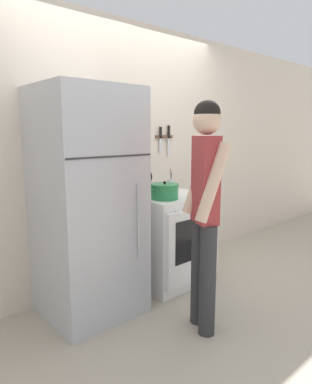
{
  "coord_description": "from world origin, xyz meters",
  "views": [
    {
      "loc": [
        -1.98,
        -2.75,
        1.5
      ],
      "look_at": [
        0.02,
        -0.49,
        0.97
      ],
      "focal_mm": 32.0,
      "sensor_mm": 36.0,
      "label": 1
    }
  ],
  "objects_px": {
    "stove_range": "(169,237)",
    "tea_kettle": "(147,187)",
    "dutch_oven_pot": "(165,191)",
    "person": "(205,204)",
    "refrigerator": "(88,204)",
    "utensil_jar": "(171,184)"
  },
  "relations": [
    {
      "from": "stove_range",
      "to": "tea_kettle",
      "type": "relative_size",
      "value": 3.61
    },
    {
      "from": "dutch_oven_pot",
      "to": "stove_range",
      "type": "bearing_deg",
      "value": 33.64
    },
    {
      "from": "tea_kettle",
      "to": "person",
      "type": "distance_m",
      "value": 0.99
    },
    {
      "from": "refrigerator",
      "to": "stove_range",
      "type": "distance_m",
      "value": 1.02
    },
    {
      "from": "dutch_oven_pot",
      "to": "person",
      "type": "bearing_deg",
      "value": -108.98
    },
    {
      "from": "dutch_oven_pot",
      "to": "person",
      "type": "distance_m",
      "value": 0.73
    },
    {
      "from": "refrigerator",
      "to": "utensil_jar",
      "type": "bearing_deg",
      "value": 8.38
    },
    {
      "from": "refrigerator",
      "to": "stove_range",
      "type": "relative_size",
      "value": 2.08
    },
    {
      "from": "stove_range",
      "to": "refrigerator",
      "type": "bearing_deg",
      "value": 179.34
    },
    {
      "from": "refrigerator",
      "to": "tea_kettle",
      "type": "bearing_deg",
      "value": 11.52
    },
    {
      "from": "tea_kettle",
      "to": "dutch_oven_pot",
      "type": "bearing_deg",
      "value": -92.69
    },
    {
      "from": "stove_range",
      "to": "dutch_oven_pot",
      "type": "height_order",
      "value": "dutch_oven_pot"
    },
    {
      "from": "utensil_jar",
      "to": "person",
      "type": "distance_m",
      "value": 1.13
    },
    {
      "from": "dutch_oven_pot",
      "to": "tea_kettle",
      "type": "bearing_deg",
      "value": 87.31
    },
    {
      "from": "dutch_oven_pot",
      "to": "person",
      "type": "xyz_separation_m",
      "value": [
        -0.24,
        -0.69,
        0.02
      ]
    },
    {
      "from": "refrigerator",
      "to": "dutch_oven_pot",
      "type": "height_order",
      "value": "refrigerator"
    },
    {
      "from": "refrigerator",
      "to": "dutch_oven_pot",
      "type": "distance_m",
      "value": 0.75
    },
    {
      "from": "refrigerator",
      "to": "tea_kettle",
      "type": "height_order",
      "value": "refrigerator"
    },
    {
      "from": "refrigerator",
      "to": "tea_kettle",
      "type": "xyz_separation_m",
      "value": [
        0.75,
        0.15,
        0.04
      ]
    },
    {
      "from": "dutch_oven_pot",
      "to": "utensil_jar",
      "type": "distance_m",
      "value": 0.45
    },
    {
      "from": "tea_kettle",
      "to": "utensil_jar",
      "type": "relative_size",
      "value": 1.04
    },
    {
      "from": "tea_kettle",
      "to": "refrigerator",
      "type": "bearing_deg",
      "value": -168.48
    }
  ]
}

